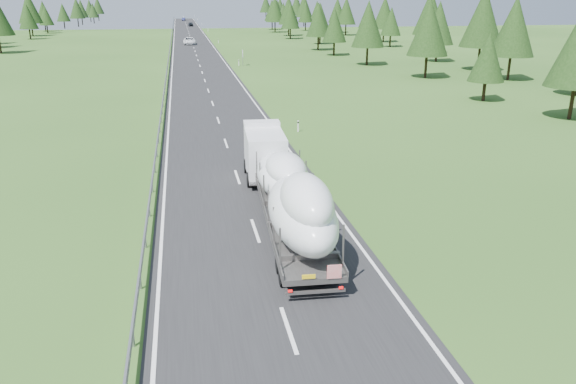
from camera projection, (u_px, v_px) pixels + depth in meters
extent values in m
plane|color=#2B4F1A|center=(289.00, 330.00, 19.77)|extent=(400.00, 400.00, 0.00)
cube|color=black|center=(196.00, 55.00, 112.55)|extent=(10.00, 400.00, 0.02)
cube|color=slate|center=(169.00, 52.00, 111.43)|extent=(0.08, 400.00, 0.32)
cylinder|color=slate|center=(133.00, 339.00, 18.74)|extent=(0.10, 0.10, 0.60)
cube|color=silver|center=(298.00, 126.00, 48.57)|extent=(0.12, 0.07, 1.00)
cube|color=black|center=(298.00, 122.00, 48.46)|extent=(0.13, 0.08, 0.12)
cube|color=silver|center=(239.00, 63.00, 94.96)|extent=(0.12, 0.07, 1.00)
cube|color=black|center=(239.00, 61.00, 94.86)|extent=(0.13, 0.08, 0.12)
cube|color=silver|center=(218.00, 41.00, 141.36)|extent=(0.12, 0.07, 1.00)
cube|color=black|center=(218.00, 40.00, 141.25)|extent=(0.13, 0.08, 0.12)
cube|color=silver|center=(208.00, 30.00, 187.75)|extent=(0.12, 0.07, 1.00)
cube|color=black|center=(208.00, 29.00, 187.64)|extent=(0.13, 0.08, 0.12)
cube|color=silver|center=(202.00, 23.00, 234.14)|extent=(0.12, 0.07, 1.00)
cube|color=black|center=(202.00, 23.00, 234.04)|extent=(0.13, 0.08, 0.12)
cube|color=silver|center=(198.00, 19.00, 280.54)|extent=(0.12, 0.07, 1.00)
cube|color=black|center=(198.00, 18.00, 280.43)|extent=(0.13, 0.08, 0.12)
cube|color=silver|center=(195.00, 16.00, 326.93)|extent=(0.12, 0.07, 1.00)
cube|color=black|center=(195.00, 15.00, 326.83)|extent=(0.13, 0.08, 0.12)
cylinder|color=slate|center=(243.00, 60.00, 94.92)|extent=(0.08, 0.08, 2.00)
cube|color=silver|center=(243.00, 54.00, 94.59)|extent=(0.05, 0.90, 1.20)
cylinder|color=black|center=(509.00, 66.00, 78.34)|extent=(0.36, 0.36, 3.86)
cone|color=black|center=(514.00, 26.00, 76.57)|extent=(6.00, 6.00, 8.04)
cylinder|color=black|center=(479.00, 57.00, 88.59)|extent=(0.36, 0.36, 4.27)
cone|color=black|center=(483.00, 17.00, 86.63)|extent=(6.64, 6.64, 8.90)
cylinder|color=black|center=(437.00, 52.00, 100.49)|extent=(0.36, 0.36, 3.56)
cone|color=black|center=(439.00, 23.00, 98.86)|extent=(5.54, 5.54, 7.41)
cylinder|color=black|center=(428.00, 42.00, 116.65)|extent=(0.36, 0.36, 4.31)
cone|color=black|center=(430.00, 12.00, 114.67)|extent=(6.70, 6.70, 8.98)
cylinder|color=black|center=(390.00, 40.00, 130.25)|extent=(0.36, 0.36, 3.04)
cone|color=black|center=(391.00, 21.00, 128.86)|extent=(4.73, 4.73, 6.33)
cylinder|color=black|center=(383.00, 34.00, 143.90)|extent=(0.36, 0.36, 3.86)
cone|color=black|center=(385.00, 12.00, 142.13)|extent=(6.00, 6.00, 8.04)
cylinder|color=black|center=(368.00, 32.00, 154.89)|extent=(0.36, 0.36, 3.50)
cone|color=black|center=(369.00, 14.00, 153.29)|extent=(5.44, 5.44, 7.28)
cylinder|color=black|center=(346.00, 29.00, 168.90)|extent=(0.36, 0.36, 3.76)
cone|color=black|center=(346.00, 11.00, 167.17)|extent=(5.86, 5.86, 7.84)
cylinder|color=black|center=(337.00, 27.00, 181.76)|extent=(0.36, 0.36, 3.70)
cone|color=black|center=(337.00, 10.00, 180.07)|extent=(5.75, 5.75, 7.70)
cylinder|color=black|center=(305.00, 26.00, 193.24)|extent=(0.36, 0.36, 3.22)
cone|color=black|center=(306.00, 12.00, 191.76)|extent=(5.01, 5.01, 6.71)
cylinder|color=black|center=(317.00, 24.00, 204.58)|extent=(0.36, 0.36, 3.32)
cone|color=black|center=(317.00, 11.00, 203.06)|extent=(5.16, 5.16, 6.91)
cylinder|color=black|center=(304.00, 21.00, 218.43)|extent=(0.36, 0.36, 4.17)
cone|color=black|center=(304.00, 5.00, 216.52)|extent=(6.49, 6.49, 8.70)
cylinder|color=black|center=(283.00, 21.00, 230.24)|extent=(0.36, 0.36, 3.01)
cone|color=black|center=(283.00, 11.00, 228.87)|extent=(4.68, 4.68, 6.27)
cylinder|color=black|center=(296.00, 18.00, 246.59)|extent=(0.36, 0.36, 4.09)
cone|color=black|center=(297.00, 5.00, 244.72)|extent=(6.37, 6.37, 8.53)
cylinder|color=black|center=(277.00, 18.00, 257.57)|extent=(0.36, 0.36, 3.32)
cone|color=black|center=(277.00, 8.00, 256.05)|extent=(5.17, 5.17, 6.92)
cylinder|color=black|center=(280.00, 17.00, 271.65)|extent=(0.36, 0.36, 3.61)
cone|color=black|center=(280.00, 6.00, 269.99)|extent=(5.61, 5.61, 7.52)
cylinder|color=black|center=(266.00, 15.00, 285.03)|extent=(0.36, 0.36, 4.05)
cone|color=black|center=(266.00, 4.00, 283.17)|extent=(6.31, 6.31, 8.44)
cylinder|color=black|center=(572.00, 100.00, 53.21)|extent=(0.36, 0.36, 3.64)
cylinder|color=black|center=(484.00, 89.00, 62.77)|extent=(0.36, 0.36, 2.56)
cone|color=black|center=(488.00, 57.00, 61.60)|extent=(3.98, 3.98, 5.34)
cylinder|color=black|center=(426.00, 65.00, 80.44)|extent=(0.36, 0.36, 3.70)
cone|color=black|center=(429.00, 27.00, 78.74)|extent=(5.76, 5.76, 7.72)
cylinder|color=black|center=(367.00, 54.00, 95.43)|extent=(0.36, 0.36, 3.56)
cone|color=black|center=(368.00, 24.00, 93.80)|extent=(5.54, 5.54, 7.42)
cylinder|color=black|center=(334.00, 48.00, 111.20)|extent=(0.36, 0.36, 3.06)
cone|color=black|center=(335.00, 25.00, 109.79)|extent=(4.77, 4.77, 6.38)
cylinder|color=black|center=(318.00, 42.00, 122.15)|extent=(0.36, 0.36, 3.42)
cone|color=black|center=(319.00, 19.00, 120.58)|extent=(5.33, 5.33, 7.13)
cylinder|color=black|center=(320.00, 37.00, 138.09)|extent=(0.36, 0.36, 3.33)
cone|color=black|center=(320.00, 17.00, 136.57)|extent=(5.17, 5.17, 6.93)
cylinder|color=black|center=(290.00, 33.00, 154.59)|extent=(0.36, 0.36, 3.27)
cone|color=black|center=(290.00, 16.00, 153.09)|extent=(5.09, 5.09, 6.81)
cylinder|color=black|center=(289.00, 29.00, 166.71)|extent=(0.36, 0.36, 3.89)
cone|color=black|center=(289.00, 10.00, 164.93)|extent=(6.04, 6.04, 8.09)
cylinder|color=black|center=(275.00, 26.00, 182.83)|extent=(0.36, 0.36, 3.86)
cone|color=black|center=(275.00, 9.00, 181.06)|extent=(6.00, 6.00, 8.04)
cylinder|color=black|center=(272.00, 25.00, 198.33)|extent=(0.36, 0.36, 3.47)
cone|color=black|center=(272.00, 10.00, 196.74)|extent=(5.39, 5.39, 7.22)
cylinder|color=black|center=(0.00, 43.00, 115.31)|extent=(0.36, 0.36, 4.22)
cylinder|color=black|center=(30.00, 33.00, 153.37)|extent=(0.36, 0.36, 3.20)
cone|color=black|center=(27.00, 16.00, 151.91)|extent=(4.98, 4.98, 6.67)
cylinder|color=black|center=(32.00, 29.00, 165.44)|extent=(0.36, 0.36, 4.32)
cone|color=black|center=(29.00, 7.00, 163.46)|extent=(6.71, 6.71, 8.99)
cylinder|color=black|center=(47.00, 29.00, 178.61)|extent=(0.36, 0.36, 2.92)
cone|color=black|center=(46.00, 15.00, 177.27)|extent=(4.54, 4.54, 6.09)
cylinder|color=black|center=(45.00, 26.00, 188.24)|extent=(0.36, 0.36, 3.36)
cone|color=black|center=(43.00, 12.00, 186.70)|extent=(5.23, 5.23, 7.01)
cylinder|color=black|center=(64.00, 24.00, 203.14)|extent=(0.36, 0.36, 3.04)
cone|color=black|center=(63.00, 12.00, 201.75)|extent=(4.73, 4.73, 6.33)
cylinder|color=black|center=(78.00, 22.00, 216.11)|extent=(0.36, 0.36, 3.67)
cone|color=black|center=(76.00, 8.00, 214.43)|extent=(5.71, 5.71, 7.65)
cylinder|color=black|center=(82.00, 21.00, 231.00)|extent=(0.36, 0.36, 3.42)
cone|color=black|center=(81.00, 8.00, 229.43)|extent=(5.32, 5.32, 7.13)
cylinder|color=black|center=(94.00, 20.00, 243.55)|extent=(0.36, 0.36, 2.90)
cone|color=black|center=(93.00, 10.00, 242.22)|extent=(4.51, 4.51, 6.04)
cylinder|color=black|center=(91.00, 18.00, 256.35)|extent=(0.36, 0.36, 3.37)
cone|color=black|center=(90.00, 8.00, 254.81)|extent=(5.23, 5.23, 7.01)
cylinder|color=black|center=(99.00, 17.00, 270.84)|extent=(0.36, 0.36, 3.72)
cone|color=black|center=(97.00, 5.00, 269.14)|extent=(5.79, 5.79, 7.75)
cube|color=white|center=(265.00, 153.00, 35.40)|extent=(2.59, 4.81, 2.63)
cube|color=black|center=(260.00, 137.00, 37.46)|extent=(2.16, 0.19, 1.31)
cube|color=white|center=(260.00, 123.00, 36.83)|extent=(2.40, 1.25, 0.28)
cube|color=#5F5C5A|center=(267.00, 176.00, 34.94)|extent=(2.49, 2.93, 0.23)
cylinder|color=black|center=(245.00, 166.00, 37.21)|extent=(0.38, 0.95, 0.94)
cylinder|color=black|center=(277.00, 164.00, 37.58)|extent=(0.38, 0.95, 0.94)
cylinder|color=black|center=(251.00, 180.00, 34.42)|extent=(0.38, 0.95, 0.94)
cylinder|color=black|center=(285.00, 178.00, 34.80)|extent=(0.38, 0.95, 0.94)
cube|color=#5F5C5A|center=(292.00, 218.00, 27.43)|extent=(3.22, 13.25, 0.24)
cube|color=#5F5C5A|center=(267.00, 215.00, 27.14)|extent=(0.74, 13.12, 0.23)
cube|color=#5F5C5A|center=(317.00, 212.00, 27.57)|extent=(0.74, 13.12, 0.23)
cube|color=#5F5C5A|center=(288.00, 249.00, 21.66)|extent=(0.07, 0.07, 1.78)
cube|color=#5F5C5A|center=(350.00, 245.00, 22.09)|extent=(0.07, 0.07, 1.78)
cube|color=#5F5C5A|center=(278.00, 227.00, 23.75)|extent=(0.07, 0.07, 1.78)
cube|color=#5F5C5A|center=(335.00, 223.00, 24.18)|extent=(0.07, 0.07, 1.78)
cube|color=#5F5C5A|center=(270.00, 209.00, 25.84)|extent=(0.07, 0.07, 1.78)
cube|color=#5F5C5A|center=(323.00, 205.00, 26.27)|extent=(0.07, 0.07, 1.78)
cube|color=#5F5C5A|center=(263.00, 193.00, 27.92)|extent=(0.07, 0.07, 1.78)
cube|color=#5F5C5A|center=(312.00, 190.00, 28.36)|extent=(0.07, 0.07, 1.78)
cube|color=#5F5C5A|center=(257.00, 179.00, 30.01)|extent=(0.07, 0.07, 1.78)
cube|color=#5F5C5A|center=(302.00, 176.00, 30.45)|extent=(0.07, 0.07, 1.78)
cube|color=#5F5C5A|center=(252.00, 167.00, 32.10)|extent=(0.07, 0.07, 1.78)
cube|color=#5F5C5A|center=(294.00, 165.00, 32.54)|extent=(0.07, 0.07, 1.78)
cylinder|color=black|center=(291.00, 275.00, 22.68)|extent=(0.42, 0.96, 0.94)
cylinder|color=black|center=(340.00, 271.00, 23.04)|extent=(0.42, 0.96, 0.94)
cylinder|color=black|center=(286.00, 263.00, 23.73)|extent=(0.42, 0.96, 0.94)
cylinder|color=black|center=(333.00, 259.00, 24.09)|extent=(0.42, 0.96, 0.94)
cube|color=#5F5C5A|center=(324.00, 291.00, 21.53)|extent=(2.35, 0.24, 0.11)
cube|color=red|center=(343.00, 271.00, 21.31)|extent=(0.56, 0.07, 0.56)
cube|color=yellow|center=(318.00, 276.00, 21.19)|extent=(0.52, 0.06, 0.17)
cube|color=red|center=(299.00, 291.00, 21.25)|extent=(0.17, 0.07, 0.09)
cube|color=red|center=(349.00, 286.00, 21.59)|extent=(0.17, 0.07, 0.09)
ellipsoid|color=white|center=(305.00, 213.00, 24.18)|extent=(3.08, 7.37, 2.59)
ellipsoid|color=white|center=(310.00, 200.00, 23.04)|extent=(2.29, 4.69, 2.08)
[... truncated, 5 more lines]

